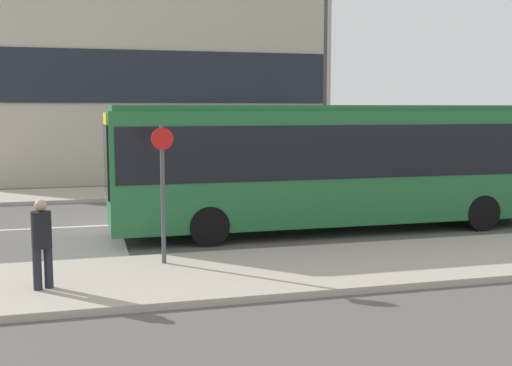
# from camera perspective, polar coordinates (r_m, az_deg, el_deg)

# --- Properties ---
(ground_plane) EXTENTS (120.00, 120.00, 0.00)m
(ground_plane) POSITION_cam_1_polar(r_m,az_deg,el_deg) (18.42, -11.29, -3.63)
(ground_plane) COLOR #595654
(sidewalk_near) EXTENTS (44.00, 3.50, 0.13)m
(sidewalk_near) POSITION_cam_1_polar(r_m,az_deg,el_deg) (12.32, -9.25, -8.42)
(sidewalk_near) COLOR #B2A899
(sidewalk_near) RESTS_ON ground_plane
(sidewalk_far) EXTENTS (44.00, 3.50, 0.13)m
(sidewalk_far) POSITION_cam_1_polar(r_m,az_deg,el_deg) (24.58, -12.31, -0.93)
(sidewalk_far) COLOR #B2A899
(sidewalk_far) RESTS_ON ground_plane
(lane_centerline) EXTENTS (41.80, 0.16, 0.01)m
(lane_centerline) POSITION_cam_1_polar(r_m,az_deg,el_deg) (18.42, -11.29, -3.62)
(lane_centerline) COLOR silver
(lane_centerline) RESTS_ON ground_plane
(city_bus) EXTENTS (11.97, 2.60, 3.33)m
(city_bus) POSITION_cam_1_polar(r_m,az_deg,el_deg) (17.20, 7.15, 2.16)
(city_bus) COLOR #236B38
(city_bus) RESTS_ON ground_plane
(parked_car_0) EXTENTS (4.66, 1.90, 1.32)m
(parked_car_0) POSITION_cam_1_polar(r_m,az_deg,el_deg) (25.20, 16.30, 0.43)
(parked_car_0) COLOR black
(parked_car_0) RESTS_ON ground_plane
(pedestrian_near_stop) EXTENTS (0.34, 0.34, 1.57)m
(pedestrian_near_stop) POSITION_cam_1_polar(r_m,az_deg,el_deg) (11.69, -18.51, -4.73)
(pedestrian_near_stop) COLOR #23232D
(pedestrian_near_stop) RESTS_ON sidewalk_near
(bus_stop_sign) EXTENTS (0.44, 0.12, 2.79)m
(bus_stop_sign) POSITION_cam_1_polar(r_m,az_deg,el_deg) (12.94, -8.29, -0.05)
(bus_stop_sign) COLOR #4C4C51
(bus_stop_sign) RESTS_ON sidewalk_near
(street_lamp) EXTENTS (0.36, 0.36, 7.59)m
(street_lamp) POSITION_cam_1_polar(r_m,az_deg,el_deg) (25.00, 6.17, 9.97)
(street_lamp) COLOR #4C4C51
(street_lamp) RESTS_ON sidewalk_far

